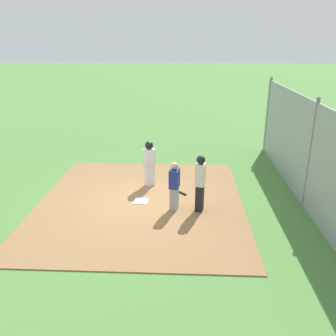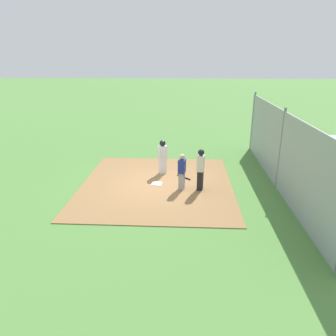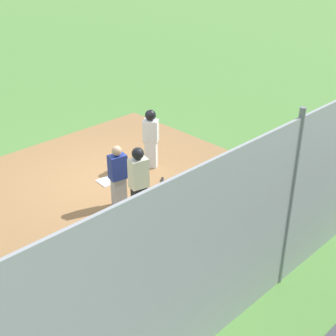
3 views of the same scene
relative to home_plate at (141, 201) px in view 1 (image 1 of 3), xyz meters
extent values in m
plane|color=#51843D|center=(0.00, 0.00, -0.04)|extent=(140.00, 140.00, 0.00)
cube|color=olive|center=(0.00, 0.00, -0.03)|extent=(7.20, 6.40, 0.03)
cube|color=white|center=(0.00, 0.00, 0.00)|extent=(0.47, 0.47, 0.02)
cube|color=#9E9EA3|center=(-0.47, -1.08, 0.34)|extent=(0.34, 0.28, 0.71)
cube|color=navy|center=(-0.47, -1.08, 0.98)|extent=(0.43, 0.33, 0.56)
sphere|color=tan|center=(-0.47, -1.08, 1.37)|extent=(0.22, 0.22, 0.22)
cube|color=black|center=(-0.51, -1.83, 0.40)|extent=(0.34, 0.28, 0.82)
cube|color=beige|center=(-0.51, -1.83, 1.13)|extent=(0.43, 0.34, 0.65)
sphere|color=black|center=(-0.51, -1.83, 1.59)|extent=(0.26, 0.26, 0.26)
cube|color=silver|center=(1.34, -0.17, 0.36)|extent=(0.35, 0.37, 0.74)
cube|color=silver|center=(1.34, -0.17, 1.02)|extent=(0.43, 0.46, 0.58)
sphere|color=tan|center=(1.34, -0.17, 1.43)|extent=(0.23, 0.23, 0.23)
sphere|color=black|center=(1.34, -0.17, 1.45)|extent=(0.28, 0.28, 0.28)
cylinder|color=black|center=(0.79, -1.16, 0.02)|extent=(0.61, 0.61, 0.06)
cube|color=#93999E|center=(0.00, -5.08, 1.56)|extent=(12.00, 0.05, 3.20)
cylinder|color=slate|center=(0.00, -5.08, 1.64)|extent=(0.10, 0.10, 3.35)
cylinder|color=slate|center=(5.70, -5.08, 1.64)|extent=(0.10, 0.10, 3.35)
cylinder|color=black|center=(4.55, -7.76, 0.30)|extent=(0.61, 0.21, 0.60)
camera|label=1|loc=(-10.06, -1.33, 4.82)|focal=37.66mm
camera|label=2|loc=(-12.69, -1.17, 5.18)|focal=34.07mm
camera|label=3|loc=(-6.01, -8.38, 5.74)|focal=49.86mm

